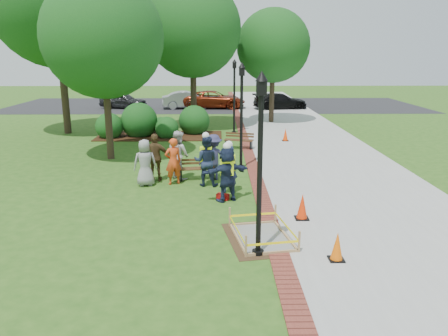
{
  "coord_description": "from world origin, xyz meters",
  "views": [
    {
      "loc": [
        0.32,
        -12.47,
        4.65
      ],
      "look_at": [
        0.5,
        1.2,
        1.0
      ],
      "focal_mm": 35.0,
      "sensor_mm": 36.0,
      "label": 1
    }
  ],
  "objects_px": {
    "lamp_near": "(260,152)",
    "hivis_worker_a": "(227,172)",
    "wet_concrete_pad": "(262,230)",
    "hivis_worker_c": "(206,159)",
    "cone_front": "(337,247)",
    "hivis_worker_b": "(229,167)",
    "bench_near": "(197,173)"
  },
  "relations": [
    {
      "from": "hivis_worker_a",
      "to": "cone_front",
      "type": "bearing_deg",
      "value": -59.98
    },
    {
      "from": "wet_concrete_pad",
      "to": "cone_front",
      "type": "relative_size",
      "value": 3.68
    },
    {
      "from": "bench_near",
      "to": "hivis_worker_b",
      "type": "relative_size",
      "value": 0.81
    },
    {
      "from": "lamp_near",
      "to": "hivis_worker_c",
      "type": "bearing_deg",
      "value": 103.92
    },
    {
      "from": "cone_front",
      "to": "hivis_worker_c",
      "type": "height_order",
      "value": "hivis_worker_c"
    },
    {
      "from": "lamp_near",
      "to": "wet_concrete_pad",
      "type": "bearing_deg",
      "value": 78.62
    },
    {
      "from": "wet_concrete_pad",
      "to": "hivis_worker_c",
      "type": "height_order",
      "value": "hivis_worker_c"
    },
    {
      "from": "bench_near",
      "to": "hivis_worker_a",
      "type": "relative_size",
      "value": 0.75
    },
    {
      "from": "cone_front",
      "to": "lamp_near",
      "type": "relative_size",
      "value": 0.16
    },
    {
      "from": "hivis_worker_c",
      "to": "lamp_near",
      "type": "bearing_deg",
      "value": -76.08
    },
    {
      "from": "hivis_worker_b",
      "to": "wet_concrete_pad",
      "type": "bearing_deg",
      "value": -78.81
    },
    {
      "from": "lamp_near",
      "to": "hivis_worker_a",
      "type": "relative_size",
      "value": 2.22
    },
    {
      "from": "hivis_worker_b",
      "to": "bench_near",
      "type": "bearing_deg",
      "value": 126.07
    },
    {
      "from": "hivis_worker_b",
      "to": "hivis_worker_c",
      "type": "height_order",
      "value": "hivis_worker_c"
    },
    {
      "from": "wet_concrete_pad",
      "to": "bench_near",
      "type": "height_order",
      "value": "bench_near"
    },
    {
      "from": "cone_front",
      "to": "hivis_worker_b",
      "type": "distance_m",
      "value": 5.62
    },
    {
      "from": "hivis_worker_a",
      "to": "lamp_near",
      "type": "bearing_deg",
      "value": -80.27
    },
    {
      "from": "bench_near",
      "to": "wet_concrete_pad",
      "type": "bearing_deg",
      "value": -70.55
    },
    {
      "from": "hivis_worker_a",
      "to": "wet_concrete_pad",
      "type": "bearing_deg",
      "value": -74.22
    },
    {
      "from": "hivis_worker_a",
      "to": "hivis_worker_b",
      "type": "relative_size",
      "value": 1.07
    },
    {
      "from": "hivis_worker_b",
      "to": "hivis_worker_a",
      "type": "bearing_deg",
      "value": -95.47
    },
    {
      "from": "wet_concrete_pad",
      "to": "cone_front",
      "type": "height_order",
      "value": "cone_front"
    },
    {
      "from": "lamp_near",
      "to": "hivis_worker_a",
      "type": "distance_m",
      "value": 4.21
    },
    {
      "from": "wet_concrete_pad",
      "to": "cone_front",
      "type": "distance_m",
      "value": 2.02
    },
    {
      "from": "hivis_worker_b",
      "to": "hivis_worker_c",
      "type": "bearing_deg",
      "value": 134.32
    },
    {
      "from": "lamp_near",
      "to": "hivis_worker_a",
      "type": "bearing_deg",
      "value": 99.73
    },
    {
      "from": "cone_front",
      "to": "hivis_worker_a",
      "type": "distance_m",
      "value": 4.91
    },
    {
      "from": "cone_front",
      "to": "lamp_near",
      "type": "bearing_deg",
      "value": 168.78
    },
    {
      "from": "bench_near",
      "to": "hivis_worker_c",
      "type": "height_order",
      "value": "hivis_worker_c"
    },
    {
      "from": "bench_near",
      "to": "hivis_worker_a",
      "type": "bearing_deg",
      "value": -66.29
    },
    {
      "from": "wet_concrete_pad",
      "to": "hivis_worker_c",
      "type": "bearing_deg",
      "value": 108.45
    },
    {
      "from": "wet_concrete_pad",
      "to": "hivis_worker_c",
      "type": "relative_size",
      "value": 1.32
    }
  ]
}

